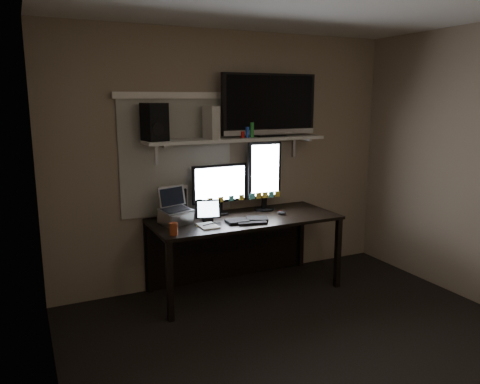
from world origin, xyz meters
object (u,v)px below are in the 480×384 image
keyboard (247,220)px  game_console (211,123)px  mouse (282,213)px  speaker (154,122)px  tv (269,105)px  monitor_landscape (220,189)px  monitor_portrait (264,176)px  desk (239,232)px  laptop (175,207)px  tablet (208,210)px  cup (173,229)px

keyboard → game_console: bearing=138.8°
mouse → speaker: 1.50m
mouse → tv: (-0.01, 0.25, 1.04)m
tv → game_console: size_ratio=3.36×
monitor_landscape → tv: bearing=-6.0°
monitor_portrait → speaker: 1.25m
desk → laptop: laptop is taller
laptop → tablet: bearing=-24.2°
monitor_portrait → tablet: bearing=-165.1°
mouse → tv: bearing=76.8°
desk → speaker: bearing=174.5°
monitor_landscape → tv: 0.96m
game_console → speaker: speaker is taller
tablet → mouse: bearing=7.9°
laptop → monitor_landscape: bearing=-0.7°
monitor_landscape → monitor_portrait: size_ratio=0.81×
monitor_landscape → laptop: (-0.51, -0.17, -0.09)m
cup → game_console: game_console is taller
monitor_landscape → mouse: (0.54, -0.29, -0.23)m
speaker → cup: bearing=-99.4°
mouse → game_console: 1.12m
keyboard → tablet: (-0.33, 0.18, 0.09)m
mouse → laptop: bearing=157.4°
keyboard → monitor_portrait: bearing=55.9°
desk → keyboard: (-0.04, -0.26, 0.19)m
keyboard → mouse: bearing=24.3°
game_console → speaker: 0.53m
mouse → laptop: 1.06m
monitor_landscape → mouse: size_ratio=5.87×
keyboard → speaker: size_ratio=1.23×
cup → mouse: bearing=10.4°
monitor_portrait → speaker: size_ratio=2.14×
tablet → speaker: size_ratio=0.70×
monitor_landscape → speaker: bearing=-179.0°
desk → tv: tv is taller
monitor_landscape → laptop: bearing=-163.4°
tv → desk: bearing=-168.9°
monitor_landscape → speaker: (-0.64, -0.04, 0.66)m
speaker → desk: bearing=-15.3°
tablet → tv: bearing=27.3°
monitor_portrait → mouse: (0.06, -0.25, -0.34)m
monitor_portrait → game_console: (-0.59, -0.03, 0.55)m
monitor_portrait → game_console: game_console is taller
monitor_landscape → monitor_portrait: 0.49m
monitor_portrait → tv: tv is taller
desk → tv: 1.29m
cup → game_console: size_ratio=0.35×
tv → cup: bearing=-159.0°
mouse → tablet: size_ratio=0.42×
tablet → cup: tablet is taller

